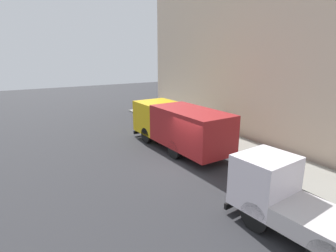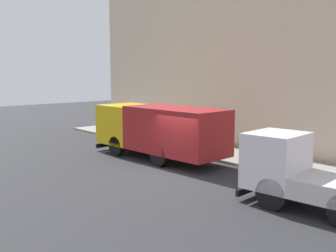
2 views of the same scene
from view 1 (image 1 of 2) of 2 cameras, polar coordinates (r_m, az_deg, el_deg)
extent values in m
plane|color=#2B2B2E|center=(14.76, 3.28, -8.53)|extent=(80.00, 80.00, 0.00)
cube|color=gray|center=(17.55, 16.03, -4.98)|extent=(3.24, 30.00, 0.14)
cube|color=beige|center=(18.16, 22.12, 13.16)|extent=(0.50, 30.00, 11.28)
cube|color=gold|center=(19.11, -2.34, 1.98)|extent=(2.62, 2.59, 2.12)
cube|color=black|center=(20.09, -4.12, 3.34)|extent=(2.11, 0.16, 1.19)
cube|color=maroon|center=(15.99, 4.71, -0.49)|extent=(2.76, 5.36, 2.21)
cube|color=black|center=(20.52, -4.15, -0.86)|extent=(2.41, 0.23, 0.24)
cylinder|color=black|center=(18.44, -4.48, -1.95)|extent=(0.35, 1.06, 1.05)
cylinder|color=black|center=(19.54, 1.22, -0.92)|extent=(0.35, 1.06, 1.05)
cylinder|color=black|center=(15.71, 1.41, -4.97)|extent=(0.35, 1.06, 1.05)
cylinder|color=black|center=(16.99, 7.60, -3.54)|extent=(0.35, 1.06, 1.05)
cube|color=white|center=(10.54, 19.56, -10.71)|extent=(2.13, 1.90, 1.89)
cube|color=black|center=(10.89, 16.04, -8.24)|extent=(1.66, 0.21, 1.06)
cube|color=black|center=(11.55, 15.20, -14.56)|extent=(1.91, 0.29, 0.24)
cylinder|color=black|center=(10.20, 17.85, -17.51)|extent=(0.39, 1.09, 1.06)
cylinder|color=black|center=(11.44, 23.11, -14.25)|extent=(0.39, 1.09, 1.06)
cylinder|color=black|center=(21.21, 9.84, 0.22)|extent=(0.42, 0.42, 0.83)
cylinder|color=#344E92|center=(21.05, 9.92, 2.05)|extent=(0.56, 0.56, 0.56)
sphere|color=#D5A58C|center=(20.97, 9.97, 3.06)|extent=(0.20, 0.20, 0.20)
cylinder|color=black|center=(18.57, 10.47, -1.90)|extent=(0.31, 0.31, 0.86)
cylinder|color=#4F7F41|center=(18.38, 10.57, 0.22)|extent=(0.41, 0.41, 0.56)
sphere|color=tan|center=(18.29, 10.63, 1.41)|extent=(0.23, 0.23, 0.23)
cone|color=orange|center=(21.55, 1.79, 0.46)|extent=(0.47, 0.47, 0.68)
camera|label=2|loc=(4.63, -137.74, -29.35)|focal=42.48mm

